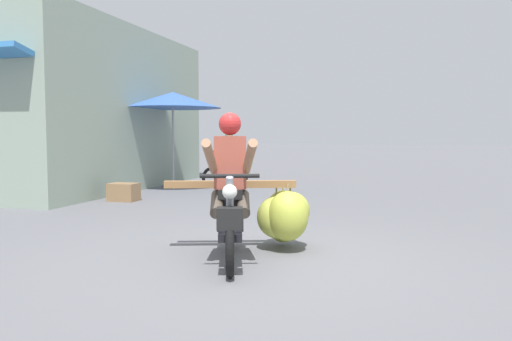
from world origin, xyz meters
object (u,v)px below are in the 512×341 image
produce_crate (124,192)px  motorbike_main_loaded (264,209)px  market_umbrella_near_shop (173,100)px  motorbike_distant_ahead_left (228,164)px

produce_crate → motorbike_main_loaded: bearing=-42.4°
market_umbrella_near_shop → produce_crate: market_umbrella_near_shop is taller
market_umbrella_near_shop → produce_crate: 3.06m
motorbike_distant_ahead_left → market_umbrella_near_shop: size_ratio=0.62×
motorbike_main_loaded → market_umbrella_near_shop: bearing=123.4°
motorbike_distant_ahead_left → produce_crate: motorbike_distant_ahead_left is taller
motorbike_distant_ahead_left → produce_crate: 3.52m
motorbike_distant_ahead_left → motorbike_main_loaded: bearing=-67.9°
motorbike_main_loaded → motorbike_distant_ahead_left: motorbike_main_loaded is taller
motorbike_main_loaded → motorbike_distant_ahead_left: 7.43m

